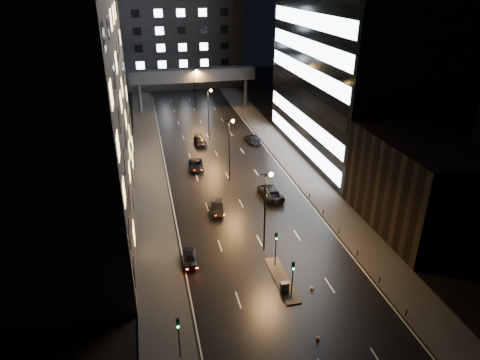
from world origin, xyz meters
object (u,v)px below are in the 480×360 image
(car_away_c, at_px, (196,165))
(car_away_d, at_px, (200,141))
(utility_cabinet, at_px, (284,287))
(car_away_a, at_px, (190,258))
(car_toward_a, at_px, (270,192))
(car_toward_b, at_px, (252,139))
(car_away_b, at_px, (217,208))

(car_away_c, distance_m, car_away_d, 11.90)
(car_away_c, height_order, utility_cabinet, car_away_c)
(car_away_c, bearing_deg, car_away_a, -95.76)
(car_toward_a, xyz_separation_m, car_toward_b, (3.31, 23.36, -0.05))
(car_away_b, xyz_separation_m, car_toward_b, (11.84, 26.04, 0.03))
(car_away_b, bearing_deg, car_toward_a, 25.23)
(car_toward_b, height_order, utility_cabinet, car_toward_b)
(car_away_d, relative_size, car_toward_a, 0.87)
(car_away_c, height_order, car_toward_a, car_toward_a)
(utility_cabinet, bearing_deg, car_toward_a, 75.59)
(car_away_b, height_order, car_away_d, car_away_b)
(car_away_a, height_order, car_away_c, car_away_c)
(car_away_d, xyz_separation_m, utility_cabinet, (2.14, -45.25, -0.02))
(car_away_b, relative_size, car_away_d, 0.89)
(car_away_d, bearing_deg, utility_cabinet, -88.89)
(car_toward_a, distance_m, car_toward_b, 23.59)
(car_toward_b, bearing_deg, car_away_d, -10.98)
(car_away_b, height_order, car_toward_a, car_toward_a)
(car_away_c, xyz_separation_m, car_toward_a, (9.30, -12.76, 0.11))
(car_away_a, relative_size, utility_cabinet, 3.29)
(car_away_a, xyz_separation_m, car_away_b, (5.15, 10.79, 0.10))
(car_away_c, bearing_deg, car_toward_b, 43.75)
(car_away_b, height_order, car_away_c, car_away_b)
(car_toward_a, relative_size, utility_cabinet, 5.10)
(car_away_a, distance_m, car_toward_b, 40.56)
(car_away_a, bearing_deg, car_toward_a, 48.13)
(car_away_d, relative_size, utility_cabinet, 4.43)
(car_away_a, relative_size, car_away_d, 0.74)
(car_toward_a, height_order, utility_cabinet, car_toward_a)
(car_toward_b, distance_m, utility_cabinet, 44.92)
(car_away_c, xyz_separation_m, car_away_d, (2.38, 11.65, 0.03))
(car_away_b, relative_size, utility_cabinet, 3.93)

